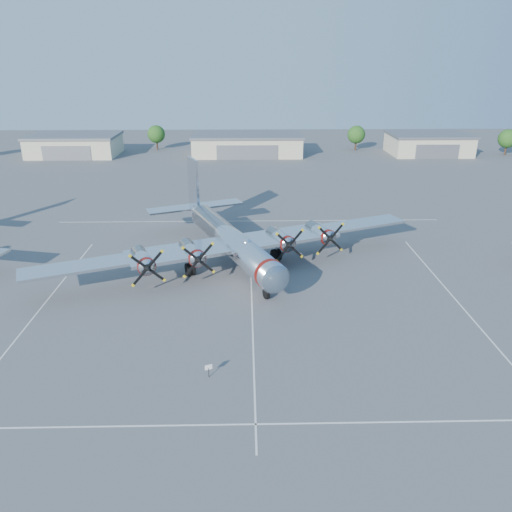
{
  "coord_description": "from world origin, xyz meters",
  "views": [
    {
      "loc": [
        -0.61,
        -50.49,
        24.49
      ],
      "look_at": [
        0.56,
        2.2,
        3.2
      ],
      "focal_mm": 35.0,
      "sensor_mm": 36.0,
      "label": 1
    }
  ],
  "objects_px": {
    "hangar_east": "(428,144)",
    "main_bomber_b29": "(229,262)",
    "tree_east": "(356,135)",
    "tree_far_east": "(508,139)",
    "hangar_west": "(75,145)",
    "info_placard": "(209,368)",
    "hangar_center": "(247,144)",
    "tree_west": "(156,134)"
  },
  "relations": [
    {
      "from": "hangar_west",
      "to": "main_bomber_b29",
      "type": "bearing_deg",
      "value": -60.18
    },
    {
      "from": "hangar_center",
      "to": "main_bomber_b29",
      "type": "xyz_separation_m",
      "value": [
        -2.78,
        -73.66,
        -2.71
      ]
    },
    {
      "from": "main_bomber_b29",
      "to": "info_placard",
      "type": "height_order",
      "value": "main_bomber_b29"
    },
    {
      "from": "info_placard",
      "to": "tree_east",
      "type": "bearing_deg",
      "value": 51.47
    },
    {
      "from": "hangar_center",
      "to": "tree_east",
      "type": "distance_m",
      "value": 30.64
    },
    {
      "from": "hangar_center",
      "to": "main_bomber_b29",
      "type": "bearing_deg",
      "value": -92.16
    },
    {
      "from": "hangar_east",
      "to": "info_placard",
      "type": "distance_m",
      "value": 111.03
    },
    {
      "from": "tree_east",
      "to": "info_placard",
      "type": "relative_size",
      "value": 5.68
    },
    {
      "from": "tree_far_east",
      "to": "info_placard",
      "type": "xyz_separation_m",
      "value": [
        -71.71,
        -96.28,
        -3.4
      ]
    },
    {
      "from": "tree_west",
      "to": "hangar_east",
      "type": "bearing_deg",
      "value": -6.28
    },
    {
      "from": "tree_west",
      "to": "main_bomber_b29",
      "type": "relative_size",
      "value": 0.14
    },
    {
      "from": "hangar_east",
      "to": "tree_west",
      "type": "bearing_deg",
      "value": 173.72
    },
    {
      "from": "tree_east",
      "to": "tree_far_east",
      "type": "relative_size",
      "value": 1.0
    },
    {
      "from": "hangar_west",
      "to": "info_placard",
      "type": "distance_m",
      "value": 106.58
    },
    {
      "from": "tree_far_east",
      "to": "tree_east",
      "type": "bearing_deg",
      "value": 168.11
    },
    {
      "from": "main_bomber_b29",
      "to": "info_placard",
      "type": "xyz_separation_m",
      "value": [
        -0.93,
        -24.58,
        0.82
      ]
    },
    {
      "from": "tree_east",
      "to": "main_bomber_b29",
      "type": "relative_size",
      "value": 0.14
    },
    {
      "from": "tree_east",
      "to": "tree_far_east",
      "type": "xyz_separation_m",
      "value": [
        38.0,
        -8.0,
        0.0
      ]
    },
    {
      "from": "tree_west",
      "to": "tree_far_east",
      "type": "bearing_deg",
      "value": -6.14
    },
    {
      "from": "hangar_center",
      "to": "tree_far_east",
      "type": "relative_size",
      "value": 4.31
    },
    {
      "from": "hangar_east",
      "to": "main_bomber_b29",
      "type": "height_order",
      "value": "hangar_east"
    },
    {
      "from": "hangar_west",
      "to": "info_placard",
      "type": "height_order",
      "value": "hangar_west"
    },
    {
      "from": "main_bomber_b29",
      "to": "tree_west",
      "type": "bearing_deg",
      "value": 82.68
    },
    {
      "from": "hangar_center",
      "to": "tree_west",
      "type": "xyz_separation_m",
      "value": [
        -25.0,
        8.04,
        1.51
      ]
    },
    {
      "from": "hangar_east",
      "to": "tree_east",
      "type": "distance_m",
      "value": 19.04
    },
    {
      "from": "info_placard",
      "to": "tree_far_east",
      "type": "bearing_deg",
      "value": 32.71
    },
    {
      "from": "tree_far_east",
      "to": "main_bomber_b29",
      "type": "distance_m",
      "value": 100.84
    },
    {
      "from": "tree_west",
      "to": "info_placard",
      "type": "relative_size",
      "value": 5.68
    },
    {
      "from": "main_bomber_b29",
      "to": "tree_east",
      "type": "bearing_deg",
      "value": 45.11
    },
    {
      "from": "tree_west",
      "to": "info_placard",
      "type": "height_order",
      "value": "tree_west"
    },
    {
      "from": "hangar_center",
      "to": "main_bomber_b29",
      "type": "distance_m",
      "value": 73.76
    },
    {
      "from": "tree_west",
      "to": "tree_far_east",
      "type": "height_order",
      "value": "same"
    },
    {
      "from": "hangar_east",
      "to": "info_placard",
      "type": "relative_size",
      "value": 17.62
    },
    {
      "from": "tree_east",
      "to": "tree_far_east",
      "type": "distance_m",
      "value": 38.83
    },
    {
      "from": "hangar_west",
      "to": "tree_far_east",
      "type": "bearing_deg",
      "value": -1.0
    },
    {
      "from": "tree_east",
      "to": "hangar_center",
      "type": "bearing_deg",
      "value": -168.62
    },
    {
      "from": "tree_west",
      "to": "tree_far_east",
      "type": "distance_m",
      "value": 93.54
    },
    {
      "from": "hangar_east",
      "to": "tree_far_east",
      "type": "distance_m",
      "value": 20.15
    },
    {
      "from": "tree_west",
      "to": "main_bomber_b29",
      "type": "bearing_deg",
      "value": -74.79
    },
    {
      "from": "hangar_east",
      "to": "info_placard",
      "type": "xyz_separation_m",
      "value": [
        -51.71,
        -98.24,
        -1.89
      ]
    },
    {
      "from": "hangar_east",
      "to": "tree_east",
      "type": "relative_size",
      "value": 3.1
    },
    {
      "from": "hangar_center",
      "to": "tree_east",
      "type": "height_order",
      "value": "tree_east"
    }
  ]
}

